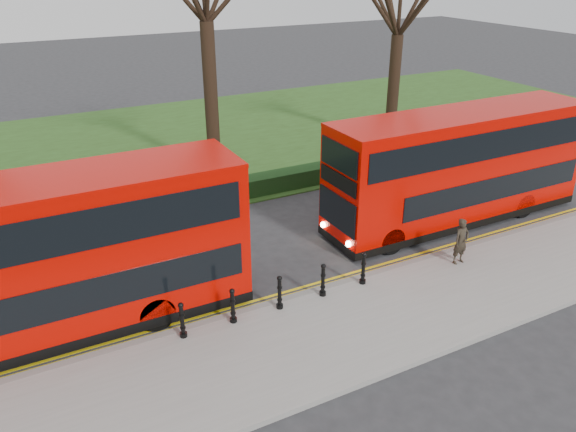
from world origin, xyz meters
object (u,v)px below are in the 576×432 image
bollard_row (280,293)px  bus_rear (459,168)px  bus_lead (34,264)px  pedestrian (461,241)px

bollard_row → bus_rear: bearing=15.6°
bus_rear → bus_lead: bearing=-178.2°
bollard_row → bus_rear: 9.10m
pedestrian → bus_lead: bearing=166.9°
bus_lead → bollard_row: bearing=-18.2°
bus_rear → pedestrian: (-2.31, -2.80, -1.19)m
bollard_row → bus_rear: (8.65, 2.41, 1.47)m
bus_rear → bollard_row: bearing=-164.4°
bus_rear → pedestrian: bearing=-129.5°
pedestrian → bollard_row: bearing=174.1°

